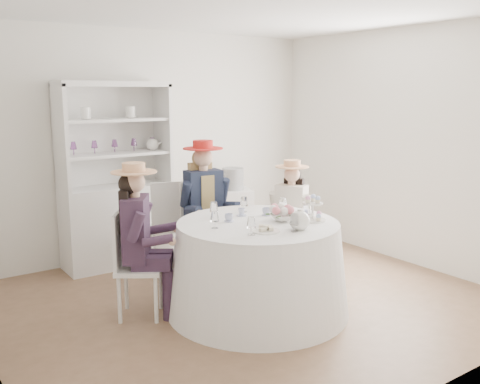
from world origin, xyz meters
TOP-DOWN VIEW (x-y plane):
  - ground at (0.00, 0.00)m, footprint 4.50×4.50m
  - ceiling at (0.00, 0.00)m, footprint 4.50×4.50m
  - wall_back at (0.00, 2.00)m, footprint 4.50×0.00m
  - wall_front at (0.00, -2.00)m, footprint 4.50×0.00m
  - wall_right at (2.25, 0.00)m, footprint 0.00×4.50m
  - tea_table at (-0.05, -0.25)m, footprint 1.65×1.65m
  - hutch at (-0.56, 1.77)m, footprint 1.32×0.69m
  - side_table at (1.01, 1.71)m, footprint 0.60×0.60m
  - hatbox at (1.01, 1.71)m, footprint 0.36×0.36m
  - guest_left at (-0.97, 0.25)m, footprint 0.59×0.56m
  - guest_mid at (0.03, 0.80)m, footprint 0.55×0.57m
  - guest_right at (0.83, 0.33)m, footprint 0.54×0.49m
  - spare_chair at (-0.18, 1.24)m, footprint 0.53×0.53m
  - teacup_a at (-0.25, -0.08)m, footprint 0.10×0.10m
  - teacup_b at (-0.03, 0.03)m, footprint 0.09×0.09m
  - teacup_c at (0.17, -0.08)m, footprint 0.10×0.10m
  - flower_bowl at (0.16, -0.34)m, footprint 0.23×0.23m
  - flower_arrangement at (0.18, -0.30)m, footprint 0.20×0.20m
  - table_teapot at (0.09, -0.65)m, footprint 0.24×0.17m
  - sandwich_plate at (-0.19, -0.54)m, footprint 0.24×0.24m
  - cupcake_stand at (0.39, -0.48)m, footprint 0.24×0.24m
  - stemware_set at (-0.05, -0.25)m, footprint 0.92×0.92m

SIDE VIEW (x-z plane):
  - ground at x=0.00m, z-range 0.00..0.00m
  - side_table at x=1.01m, z-range 0.00..0.72m
  - tea_table at x=-0.05m, z-range 0.00..0.83m
  - spare_chair at x=-0.18m, z-range 0.04..1.06m
  - guest_right at x=0.83m, z-range 0.08..1.35m
  - hutch at x=-0.56m, z-range -0.30..1.79m
  - guest_left at x=-0.97m, z-range 0.09..1.48m
  - guest_mid at x=0.03m, z-range 0.10..1.58m
  - sandwich_plate at x=-0.19m, z-range 0.82..0.88m
  - hatbox at x=1.01m, z-range 0.72..1.00m
  - flower_bowl at x=0.16m, z-range 0.84..0.89m
  - teacup_a at x=-0.25m, z-range 0.84..0.90m
  - teacup_c at x=0.17m, z-range 0.84..0.90m
  - teacup_b at x=-0.03m, z-range 0.84..0.90m
  - stemware_set at x=-0.05m, z-range 0.84..0.99m
  - table_teapot at x=0.09m, z-range 0.82..1.01m
  - cupcake_stand at x=0.39m, z-range 0.81..1.03m
  - flower_arrangement at x=0.18m, z-range 0.89..0.97m
  - wall_back at x=0.00m, z-range -0.90..3.60m
  - wall_front at x=0.00m, z-range -0.90..3.60m
  - wall_right at x=2.25m, z-range -0.90..3.60m
  - ceiling at x=0.00m, z-range 2.70..2.70m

